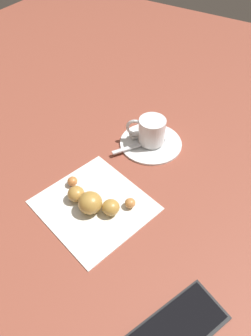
# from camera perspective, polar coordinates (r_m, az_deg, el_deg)

# --- Properties ---
(ground_plane) EXTENTS (1.80, 1.80, 0.00)m
(ground_plane) POSITION_cam_1_polar(r_m,az_deg,el_deg) (0.65, -0.13, -1.18)
(ground_plane) COLOR brown
(saucer) EXTENTS (0.14, 0.14, 0.01)m
(saucer) POSITION_cam_1_polar(r_m,az_deg,el_deg) (0.72, 4.73, 4.59)
(saucer) COLOR white
(saucer) RESTS_ON ground
(espresso_cup) EXTENTS (0.06, 0.09, 0.06)m
(espresso_cup) POSITION_cam_1_polar(r_m,az_deg,el_deg) (0.70, 4.74, 6.69)
(espresso_cup) COLOR white
(espresso_cup) RESTS_ON saucer
(teaspoon) EXTENTS (0.12, 0.09, 0.01)m
(teaspoon) POSITION_cam_1_polar(r_m,az_deg,el_deg) (0.71, 4.37, 4.83)
(teaspoon) COLOR silver
(teaspoon) RESTS_ON saucer
(sugar_packet) EXTENTS (0.06, 0.05, 0.01)m
(sugar_packet) POSITION_cam_1_polar(r_m,az_deg,el_deg) (0.73, 3.18, 6.34)
(sugar_packet) COLOR white
(sugar_packet) RESTS_ON saucer
(napkin) EXTENTS (0.23, 0.23, 0.00)m
(napkin) POSITION_cam_1_polar(r_m,az_deg,el_deg) (0.60, -5.65, -6.64)
(napkin) COLOR white
(napkin) RESTS_ON ground
(croissant) EXTENTS (0.08, 0.15, 0.04)m
(croissant) POSITION_cam_1_polar(r_m,az_deg,el_deg) (0.59, -6.00, -5.89)
(croissant) COLOR #C8763B
(croissant) RESTS_ON napkin
(cell_phone) EXTENTS (0.17, 0.12, 0.01)m
(cell_phone) POSITION_cam_1_polar(r_m,az_deg,el_deg) (0.50, 8.99, -26.86)
(cell_phone) COLOR black
(cell_phone) RESTS_ON ground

